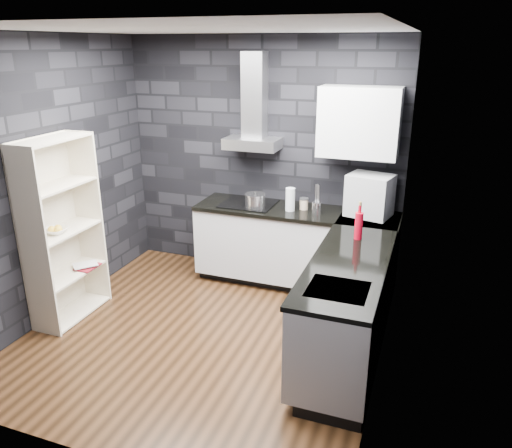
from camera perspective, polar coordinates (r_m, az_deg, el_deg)
The scene contains 28 objects.
ground at distance 4.87m, azimuth -5.83°, elevation -12.38°, with size 3.20×3.20×0.00m, color #3E2513.
ceiling at distance 4.12m, azimuth -7.22°, elevation 21.27°, with size 3.20×3.20×0.00m, color white.
wall_back at distance 5.76m, azimuth 0.74°, elevation 7.44°, with size 3.20×0.05×2.70m, color black.
wall_front at distance 3.03m, azimuth -20.13°, elevation -5.53°, with size 3.20×0.05×2.70m, color black.
wall_left at distance 5.22m, azimuth -22.74°, elevation 4.57°, with size 0.05×3.20×2.70m, color black.
wall_right at distance 3.89m, azimuth 15.56°, elevation 0.55°, with size 0.05×3.20×2.70m, color black.
toekick_back at distance 5.79m, azimuth 4.44°, elevation -6.22°, with size 2.18×0.50×0.10m, color black.
toekick_right at distance 4.58m, azimuth 10.50°, elevation -14.15°, with size 0.50×1.78×0.10m, color black.
counter_back_cab at distance 5.58m, azimuth 4.45°, elevation -2.42°, with size 2.20×0.60×0.76m, color silver.
counter_right_cab at distance 4.37m, azimuth 10.34°, elevation -9.38°, with size 0.60×1.80×0.76m, color silver.
counter_back_top at distance 5.43m, azimuth 4.53°, elevation 1.46°, with size 2.20×0.62×0.04m, color black.
counter_right_top at distance 4.19m, azimuth 10.54°, elevation -4.57°, with size 0.62×1.80×0.04m, color black.
counter_corner_top at distance 5.30m, azimuth 12.91°, elevation 0.52°, with size 0.62×0.62×0.04m, color black.
hood_body at distance 5.55m, azimuth -0.42°, elevation 9.18°, with size 0.60×0.34×0.12m, color #A8A8AD.
hood_chimney at distance 5.55m, azimuth -0.17°, elevation 14.50°, with size 0.24×0.20×0.90m, color #A8A8AD.
upper_cabinet at distance 5.21m, azimuth 11.72°, elevation 11.32°, with size 0.80×0.35×0.70m, color silver.
cooktop at distance 5.59m, azimuth -0.87°, elevation 2.35°, with size 0.58×0.50×0.01m, color black.
sink_rim at distance 3.74m, azimuth 9.35°, elevation -7.41°, with size 0.44×0.40×0.01m, color #A8A8AD.
pot at distance 5.44m, azimuth -0.10°, elevation 2.64°, with size 0.22×0.22×0.13m, color silver.
glass_vase at distance 5.35m, azimuth 3.93°, elevation 2.82°, with size 0.10×0.10×0.25m, color white.
storage_jar at distance 5.43m, azimuth 5.48°, elevation 2.25°, with size 0.09×0.09×0.11m, color tan.
utensil_crock at distance 5.30m, azimuth 6.93°, elevation 1.84°, with size 0.10×0.10×0.12m, color silver.
appliance_garage at distance 5.26m, azimuth 12.86°, elevation 3.21°, with size 0.43×0.34×0.43m, color #A9ABAF.
red_bottle at distance 4.65m, azimuth 11.65°, elevation -0.22°, with size 0.07×0.07×0.25m, color #AE061A.
bookshelf at distance 5.13m, azimuth -21.23°, elevation -0.77°, with size 0.34×0.80×1.80m, color beige.
fruit_bowl at distance 5.06m, azimuth -21.90°, elevation -0.69°, with size 0.21×0.21×0.05m, color white.
book_red at distance 5.36m, azimuth -19.56°, elevation -3.46°, with size 0.18×0.02×0.24m, color maroon.
book_second at distance 5.38m, azimuth -19.21°, elevation -3.07°, with size 0.17×0.02×0.23m, color #B2B2B2.
Camera 1 is at (1.86, -3.68, 2.59)m, focal length 35.00 mm.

